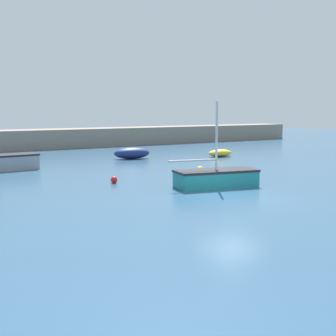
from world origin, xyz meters
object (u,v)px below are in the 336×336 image
at_px(sailboat_twin_hulled, 216,178).
at_px(mooring_buoy_yellow, 200,170).
at_px(fishing_dinghy_green, 220,153).
at_px(open_tender_yellow, 132,153).
at_px(mooring_buoy_red, 114,180).

relative_size(sailboat_twin_hulled, mooring_buoy_yellow, 10.05).
height_order(fishing_dinghy_green, sailboat_twin_hulled, sailboat_twin_hulled).
bearing_deg(open_tender_yellow, fishing_dinghy_green, -7.44).
distance_m(fishing_dinghy_green, mooring_buoy_yellow, 10.41).
distance_m(sailboat_twin_hulled, mooring_buoy_yellow, 4.84).
xyz_separation_m(sailboat_twin_hulled, mooring_buoy_yellow, (2.18, 4.32, -0.23)).
xyz_separation_m(fishing_dinghy_green, sailboat_twin_hulled, (-9.58, -11.64, 0.16)).
height_order(fishing_dinghy_green, mooring_buoy_red, fishing_dinghy_green).
relative_size(fishing_dinghy_green, mooring_buoy_red, 6.13).
height_order(sailboat_twin_hulled, mooring_buoy_yellow, sailboat_twin_hulled).
xyz_separation_m(open_tender_yellow, mooring_buoy_yellow, (-0.48, -9.74, -0.21)).
bearing_deg(mooring_buoy_yellow, sailboat_twin_hulled, -116.79).
xyz_separation_m(fishing_dinghy_green, open_tender_yellow, (-6.92, 2.42, 0.14)).
xyz_separation_m(open_tender_yellow, mooring_buoy_red, (-6.49, -10.20, -0.26)).
bearing_deg(open_tender_yellow, sailboat_twin_hulled, -88.90).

